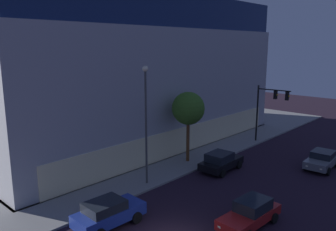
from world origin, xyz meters
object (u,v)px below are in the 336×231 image
modern_building (115,71)px  car_grey (322,160)px  car_red (250,213)px  sidewalk_tree (188,109)px  traffic_light_far_corner (269,103)px  car_blue (108,213)px  street_lamp_sidewalk (146,112)px  car_black (221,161)px

modern_building → car_grey: size_ratio=8.10×
modern_building → car_red: bearing=-108.9°
sidewalk_tree → car_red: (-6.07, -9.95, -4.25)m
sidewalk_tree → car_red: sidewalk_tree is taller
traffic_light_far_corner → car_blue: (-22.49, -1.25, -3.68)m
street_lamp_sidewalk → traffic_light_far_corner: bearing=-5.4°
car_grey → car_black: bearing=136.3°
modern_building → traffic_light_far_corner: bearing=-59.2°
traffic_light_far_corner → car_red: bearing=-156.0°
street_lamp_sidewalk → car_blue: bearing=-154.2°
car_blue → car_red: car_blue is taller
street_lamp_sidewalk → car_blue: size_ratio=2.08×
car_blue → car_grey: 19.68m
modern_building → street_lamp_sidewalk: 15.61m
car_blue → car_red: (5.87, -6.16, -0.07)m
modern_building → car_red: 24.65m
modern_building → car_black: bearing=-94.5°
street_lamp_sidewalk → car_red: bearing=-89.6°
sidewalk_tree → car_blue: 13.20m
modern_building → car_black: modern_building is taller
street_lamp_sidewalk → car_grey: size_ratio=2.17×
car_black → car_grey: (6.49, -6.21, -0.03)m
sidewalk_tree → car_blue: sidewalk_tree is taller
car_red → car_black: size_ratio=1.04×
car_red → street_lamp_sidewalk: bearing=90.4°
car_red → car_grey: size_ratio=1.11×
car_black → traffic_light_far_corner: bearing=4.9°
sidewalk_tree → car_grey: bearing=-54.5°
car_black → car_grey: car_black is taller
street_lamp_sidewalk → car_red: size_ratio=1.96×
traffic_light_far_corner → car_black: traffic_light_far_corner is taller
sidewalk_tree → car_grey: size_ratio=1.54×
car_grey → street_lamp_sidewalk: bearing=146.3°
modern_building → street_lamp_sidewalk: (-7.74, -13.41, -1.94)m
modern_building → sidewalk_tree: bearing=-97.4°
car_blue → sidewalk_tree: bearing=17.6°
car_black → car_grey: 8.98m
modern_building → car_grey: bearing=-76.7°
car_blue → car_grey: car_blue is taller
car_red → car_grey: 12.92m
sidewalk_tree → car_red: bearing=-121.4°
street_lamp_sidewalk → car_red: street_lamp_sidewalk is taller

